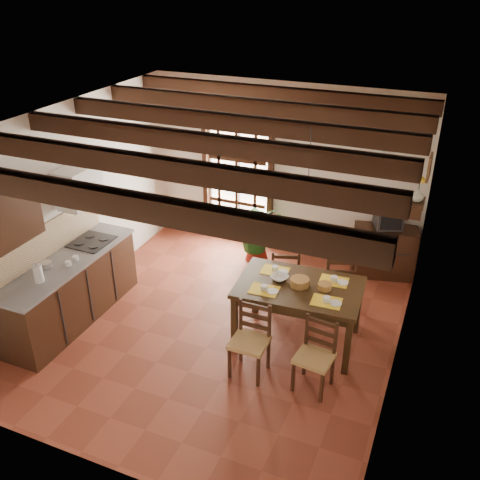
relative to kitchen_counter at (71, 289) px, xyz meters
The scene contains 25 objects.
ground_plane 2.10m from the kitchen_counter, 17.06° to the left, with size 5.00×5.00×0.00m, color brown.
room_shell 2.45m from the kitchen_counter, 17.06° to the left, with size 4.52×5.02×2.81m.
ceiling_beams 3.02m from the kitchen_counter, 17.06° to the left, with size 4.50×4.34×0.20m.
french_door 3.33m from the kitchen_counter, 69.23° to the left, with size 1.26×0.11×2.32m.
kitchen_counter is the anchor object (origin of this frame).
upper_cabinet 1.55m from the kitchen_counter, 99.72° to the right, with size 0.35×0.80×0.70m, color black.
range_hood 1.38m from the kitchen_counter, 99.79° to the left, with size 0.38×0.60×0.54m.
counter_items 0.49m from the kitchen_counter, 89.91° to the left, with size 0.50×1.43×0.25m.
dining_table 3.07m from the kitchen_counter, 13.67° to the left, with size 1.59×1.08×0.83m.
chair_near_left 2.64m from the kitchen_counter, ahead, with size 0.42×0.40×0.91m.
chair_near_right 3.41m from the kitchen_counter, ahead, with size 0.45×0.43×0.87m.
chair_far_left 2.95m from the kitchen_counter, 30.28° to the left, with size 0.51×0.50×0.89m.
chair_far_right 3.65m from the kitchen_counter, 24.83° to the left, with size 0.55×0.54×0.96m.
table_setting 3.09m from the kitchen_counter, 13.67° to the left, with size 1.12×0.75×0.10m.
table_bowl 2.82m from the kitchen_counter, 15.76° to the left, with size 0.22×0.22×0.05m, color white.
sideboard 4.66m from the kitchen_counter, 37.34° to the left, with size 0.94×0.43×0.80m, color black.
crt_tv 4.68m from the kitchen_counter, 37.28° to the left, with size 0.49×0.48×0.33m.
fuse_box 4.80m from the kitchen_counter, 41.72° to the left, with size 0.25×0.03×0.32m, color white.
plant_pot 3.06m from the kitchen_counter, 55.51° to the left, with size 0.38×0.38×0.23m, color maroon.
potted_plant 3.04m from the kitchen_counter, 55.51° to the left, with size 1.96×1.68×2.19m, color #144C19.
wall_shelf 4.76m from the kitchen_counter, 28.25° to the left, with size 0.20×0.42×0.20m.
shelf_vase 4.80m from the kitchen_counter, 28.25° to the left, with size 0.15×0.15×0.15m, color #B2BFB2.
shelf_flowers 4.85m from the kitchen_counter, 28.25° to the left, with size 0.14×0.14×0.36m.
framed_picture 4.98m from the kitchen_counter, 27.77° to the left, with size 0.03×0.32×0.32m.
pendant_lamp 3.47m from the kitchen_counter, 15.48° to the left, with size 0.36×0.36×0.84m.
Camera 1 is at (2.49, -5.31, 4.39)m, focal length 40.00 mm.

